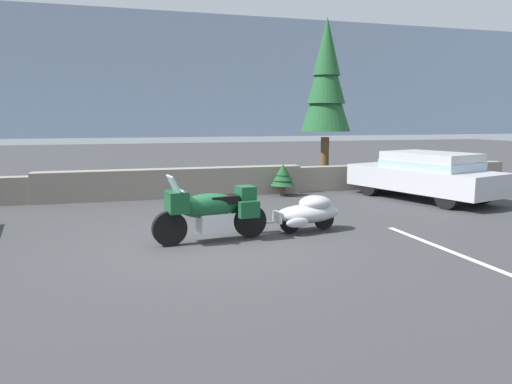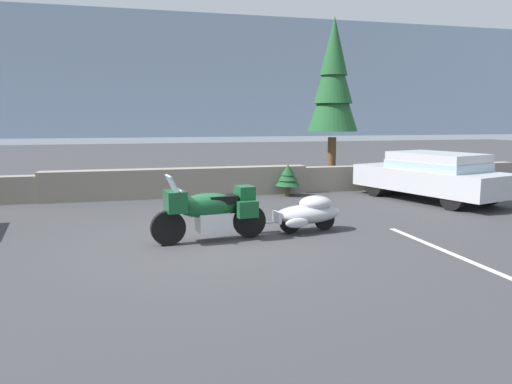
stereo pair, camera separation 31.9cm
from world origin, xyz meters
The scene contains 9 objects.
ground_plane centered at (0.00, 0.00, 0.00)m, with size 80.00×80.00×0.00m, color #38383A.
stone_guard_wall centered at (-0.01, 5.87, 0.41)m, with size 24.00×0.57×0.88m.
distant_ridgeline centered at (0.00, 95.89, 8.00)m, with size 240.00×80.00×16.00m, color #8C9EB7.
touring_motorcycle centered at (0.05, 0.24, 0.62)m, with size 2.31×0.93×1.33m.
car_shaped_trailer centered at (2.20, 0.53, 0.41)m, with size 2.23×0.91×0.76m.
sedan_at_right_edge centered at (7.06, 3.33, 0.77)m, with size 3.05×4.83×1.41m.
pine_tree_tall centered at (5.68, 7.43, 3.71)m, with size 1.78×1.78×5.93m.
pine_sapling_near centered at (3.29, 5.24, 0.62)m, with size 0.76×0.76×0.99m.
parking_stripe_marker centered at (4.06, -1.50, 0.00)m, with size 0.12×3.60×0.01m, color silver.
Camera 1 is at (-1.68, -8.84, 2.36)m, focal length 33.97 mm.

